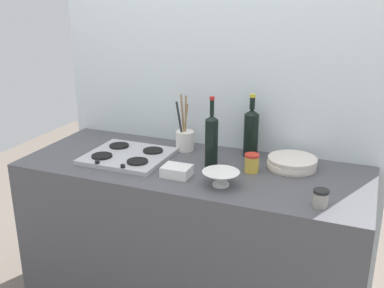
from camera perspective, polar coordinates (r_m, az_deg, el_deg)
The scene contains 11 objects.
counter_block at distance 2.58m, azimuth 0.00°, elevation -12.03°, with size 1.80×0.70×0.90m, color #4C4C51.
backsplash_panel at distance 2.66m, azimuth 3.11°, elevation 3.72°, with size 1.90×0.06×2.16m, color silver.
stovetop_hob at distance 2.51m, azimuth -7.95°, elevation -1.46°, with size 0.43×0.39×0.04m.
plate_stack at distance 2.40m, azimuth 12.29°, elevation -2.30°, with size 0.25×0.25×0.06m.
wine_bottle_leftmost at distance 2.33m, azimuth 2.43°, elevation 0.52°, with size 0.07×0.07×0.37m.
wine_bottle_mid_left at distance 2.50m, azimuth 7.34°, elevation 1.52°, with size 0.08×0.08×0.34m.
mixing_bowl at distance 2.15m, azimuth 3.60°, elevation -4.20°, with size 0.18×0.18×0.07m.
butter_dish at distance 2.25m, azimuth -1.90°, elevation -3.37°, with size 0.14×0.11×0.05m, color white.
utensil_crock at distance 2.59m, azimuth -0.91°, elevation 0.63°, with size 0.10×0.10×0.31m.
condiment_jar_front at distance 2.02m, azimuth 15.66°, elevation -6.48°, with size 0.07×0.07×0.08m.
condiment_jar_rear at distance 2.31m, azimuth 7.42°, elevation -2.34°, with size 0.07×0.07×0.09m.
Camera 1 is at (0.84, -2.05, 1.79)m, focal length 43.02 mm.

